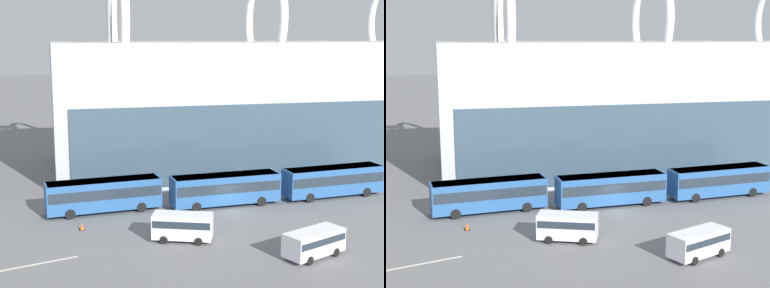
# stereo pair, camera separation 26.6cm
# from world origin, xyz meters

# --- Properties ---
(ground_plane) EXTENTS (440.00, 440.00, 0.00)m
(ground_plane) POSITION_xyz_m (0.00, 0.00, 0.00)
(ground_plane) COLOR slate
(airliner_at_gate_far) EXTENTS (45.35, 43.79, 14.87)m
(airliner_at_gate_far) POSITION_xyz_m (14.98, 36.56, 4.97)
(airliner_at_gate_far) COLOR silver
(airliner_at_gate_far) RESTS_ON ground_plane
(shuttle_bus_0) EXTENTS (11.65, 3.77, 3.31)m
(shuttle_bus_0) POSITION_xyz_m (-12.34, 2.95, 1.94)
(shuttle_bus_0) COLOR #285693
(shuttle_bus_0) RESTS_ON ground_plane
(shuttle_bus_1) EXTENTS (11.58, 3.29, 3.31)m
(shuttle_bus_1) POSITION_xyz_m (0.18, 2.28, 1.94)
(shuttle_bus_1) COLOR #285693
(shuttle_bus_1) RESTS_ON ground_plane
(shuttle_bus_2) EXTENTS (11.64, 3.67, 3.31)m
(shuttle_bus_2) POSITION_xyz_m (12.69, 2.82, 1.94)
(shuttle_bus_2) COLOR #285693
(shuttle_bus_2) RESTS_ON ground_plane
(service_van_foreground) EXTENTS (5.53, 3.79, 2.41)m
(service_van_foreground) POSITION_xyz_m (-6.53, -7.08, 1.41)
(service_van_foreground) COLOR silver
(service_van_foreground) RESTS_ON ground_plane
(service_van_crossing) EXTENTS (5.64, 3.95, 2.18)m
(service_van_crossing) POSITION_xyz_m (2.83, -13.25, 1.29)
(service_van_crossing) COLOR silver
(service_van_crossing) RESTS_ON ground_plane
(floodlight_mast) EXTENTS (2.74, 2.74, 26.78)m
(floodlight_mast) POSITION_xyz_m (-9.88, 17.05, 17.56)
(floodlight_mast) COLOR gray
(floodlight_mast) RESTS_ON ground_plane
(lane_stripe_2) EXTENTS (8.15, 2.55, 0.01)m
(lane_stripe_2) POSITION_xyz_m (-19.62, -9.81, 0.00)
(lane_stripe_2) COLOR silver
(lane_stripe_2) RESTS_ON ground_plane
(traffic_cone_0) EXTENTS (0.50, 0.50, 0.69)m
(traffic_cone_0) POSITION_xyz_m (-14.83, -2.15, 0.33)
(traffic_cone_0) COLOR black
(traffic_cone_0) RESTS_ON ground_plane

